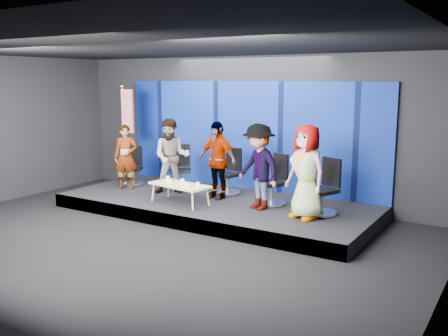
{
  "coord_description": "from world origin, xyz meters",
  "views": [
    {
      "loc": [
        5.86,
        -6.6,
        2.95
      ],
      "look_at": [
        0.29,
        2.4,
        1.06
      ],
      "focal_mm": 40.0,
      "sensor_mm": 36.0,
      "label": 1
    }
  ],
  "objects_px": {
    "panelist_d": "(259,167)",
    "mug_a": "(168,178)",
    "mug_e": "(198,185)",
    "panelist_b": "(172,156)",
    "mug_b": "(170,181)",
    "chair_c": "(229,179)",
    "mug_d": "(187,184)",
    "chair_d": "(274,188)",
    "panelist_c": "(217,160)",
    "mug_c": "(182,181)",
    "chair_e": "(324,196)",
    "chair_b": "(181,175)",
    "coffee_table": "(180,186)",
    "panelist_a": "(126,157)",
    "chair_a": "(133,172)",
    "flag_stand": "(126,130)",
    "panelist_e": "(306,172)"
  },
  "relations": [
    {
      "from": "chair_d",
      "to": "panelist_d",
      "type": "distance_m",
      "value": 0.73
    },
    {
      "from": "coffee_table",
      "to": "mug_a",
      "type": "xyz_separation_m",
      "value": [
        -0.45,
        0.16,
        0.09
      ]
    },
    {
      "from": "panelist_b",
      "to": "mug_b",
      "type": "relative_size",
      "value": 17.62
    },
    {
      "from": "panelist_d",
      "to": "coffee_table",
      "type": "distance_m",
      "value": 1.79
    },
    {
      "from": "mug_a",
      "to": "mug_e",
      "type": "bearing_deg",
      "value": -10.8
    },
    {
      "from": "panelist_d",
      "to": "mug_a",
      "type": "xyz_separation_m",
      "value": [
        -2.1,
        -0.32,
        -0.4
      ]
    },
    {
      "from": "mug_c",
      "to": "mug_d",
      "type": "relative_size",
      "value": 1.24
    },
    {
      "from": "panelist_c",
      "to": "mug_b",
      "type": "bearing_deg",
      "value": -118.58
    },
    {
      "from": "panelist_d",
      "to": "mug_d",
      "type": "height_order",
      "value": "panelist_d"
    },
    {
      "from": "mug_d",
      "to": "coffee_table",
      "type": "bearing_deg",
      "value": 158.6
    },
    {
      "from": "chair_d",
      "to": "coffee_table",
      "type": "bearing_deg",
      "value": -127.45
    },
    {
      "from": "mug_d",
      "to": "mug_a",
      "type": "bearing_deg",
      "value": 159.91
    },
    {
      "from": "chair_a",
      "to": "mug_b",
      "type": "xyz_separation_m",
      "value": [
        1.94,
        -0.99,
        0.16
      ]
    },
    {
      "from": "chair_b",
      "to": "chair_e",
      "type": "relative_size",
      "value": 0.97
    },
    {
      "from": "chair_a",
      "to": "mug_b",
      "type": "height_order",
      "value": "chair_a"
    },
    {
      "from": "chair_b",
      "to": "mug_b",
      "type": "distance_m",
      "value": 1.35
    },
    {
      "from": "mug_b",
      "to": "mug_d",
      "type": "relative_size",
      "value": 1.19
    },
    {
      "from": "chair_c",
      "to": "mug_e",
      "type": "xyz_separation_m",
      "value": [
        0.07,
        -1.38,
        0.12
      ]
    },
    {
      "from": "panelist_a",
      "to": "panelist_e",
      "type": "distance_m",
      "value": 4.75
    },
    {
      "from": "mug_d",
      "to": "mug_e",
      "type": "height_order",
      "value": "mug_e"
    },
    {
      "from": "mug_b",
      "to": "mug_d",
      "type": "height_order",
      "value": "mug_b"
    },
    {
      "from": "chair_e",
      "to": "chair_a",
      "type": "bearing_deg",
      "value": -159.22
    },
    {
      "from": "chair_a",
      "to": "flag_stand",
      "type": "xyz_separation_m",
      "value": [
        -0.47,
        0.3,
        1.02
      ]
    },
    {
      "from": "mug_a",
      "to": "flag_stand",
      "type": "height_order",
      "value": "flag_stand"
    },
    {
      "from": "chair_c",
      "to": "chair_e",
      "type": "bearing_deg",
      "value": -5.07
    },
    {
      "from": "mug_e",
      "to": "coffee_table",
      "type": "bearing_deg",
      "value": 177.48
    },
    {
      "from": "panelist_a",
      "to": "panelist_b",
      "type": "xyz_separation_m",
      "value": [
        1.26,
        0.19,
        0.09
      ]
    },
    {
      "from": "panelist_d",
      "to": "mug_c",
      "type": "relative_size",
      "value": 16.9
    },
    {
      "from": "chair_a",
      "to": "chair_c",
      "type": "distance_m",
      "value": 2.63
    },
    {
      "from": "chair_d",
      "to": "flag_stand",
      "type": "relative_size",
      "value": 0.43
    },
    {
      "from": "chair_b",
      "to": "mug_c",
      "type": "bearing_deg",
      "value": -83.63
    },
    {
      "from": "panelist_b",
      "to": "chair_d",
      "type": "bearing_deg",
      "value": -25.08
    },
    {
      "from": "mug_b",
      "to": "mug_e",
      "type": "bearing_deg",
      "value": 1.14
    },
    {
      "from": "panelist_c",
      "to": "chair_e",
      "type": "xyz_separation_m",
      "value": [
        2.55,
        -0.06,
        -0.5
      ]
    },
    {
      "from": "chair_a",
      "to": "chair_d",
      "type": "distance_m",
      "value": 3.94
    },
    {
      "from": "mug_a",
      "to": "chair_d",
      "type": "bearing_deg",
      "value": 20.32
    },
    {
      "from": "chair_c",
      "to": "mug_c",
      "type": "relative_size",
      "value": 10.23
    },
    {
      "from": "chair_e",
      "to": "mug_d",
      "type": "height_order",
      "value": "chair_e"
    },
    {
      "from": "panelist_a",
      "to": "chair_c",
      "type": "distance_m",
      "value": 2.59
    },
    {
      "from": "panelist_d",
      "to": "mug_a",
      "type": "height_order",
      "value": "panelist_d"
    },
    {
      "from": "panelist_c",
      "to": "mug_d",
      "type": "distance_m",
      "value": 1.05
    },
    {
      "from": "chair_c",
      "to": "panelist_d",
      "type": "bearing_deg",
      "value": -27.92
    },
    {
      "from": "mug_a",
      "to": "mug_b",
      "type": "distance_m",
      "value": 0.28
    },
    {
      "from": "mug_b",
      "to": "chair_b",
      "type": "bearing_deg",
      "value": 116.66
    },
    {
      "from": "chair_d",
      "to": "mug_c",
      "type": "distance_m",
      "value": 1.96
    },
    {
      "from": "panelist_b",
      "to": "mug_c",
      "type": "relative_size",
      "value": 16.79
    },
    {
      "from": "mug_d",
      "to": "mug_e",
      "type": "distance_m",
      "value": 0.23
    },
    {
      "from": "chair_d",
      "to": "mug_e",
      "type": "bearing_deg",
      "value": -118.41
    },
    {
      "from": "chair_e",
      "to": "chair_c",
      "type": "bearing_deg",
      "value": -169.99
    },
    {
      "from": "panelist_c",
      "to": "mug_e",
      "type": "distance_m",
      "value": 0.96
    }
  ]
}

